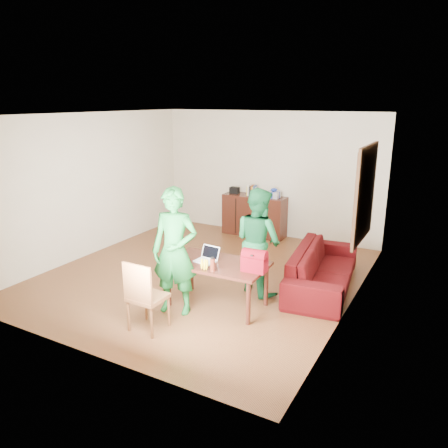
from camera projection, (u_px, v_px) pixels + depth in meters
The scene contains 10 objects.
room at pixel (207, 200), 7.31m from camera, with size 5.20×5.70×2.90m.
table at pixel (217, 268), 6.29m from camera, with size 1.45×0.85×0.67m.
chair at pixel (148, 310), 5.70m from camera, with size 0.44×0.42×0.97m.
person_near at pixel (175, 251), 6.03m from camera, with size 0.66×0.43×1.80m, color #145C22.
person_far at pixel (258, 241), 6.71m from camera, with size 0.81×0.63×1.66m, color #13592D.
laptop at pixel (205, 259), 6.28m from camera, with size 0.31×0.23×0.21m.
bananas at pixel (204, 267), 6.00m from camera, with size 0.16×0.10×0.06m, color gold, non-canonical shape.
bottle at pixel (213, 264), 5.93m from camera, with size 0.07×0.07×0.20m, color #582114.
red_bag at pixel (254, 263), 5.92m from camera, with size 0.34×0.19×0.25m, color maroon.
sofa at pixel (323, 268), 6.98m from camera, with size 2.21×0.87×0.65m, color #3A0712.
Camera 1 is at (3.69, -6.00, 2.93)m, focal length 35.00 mm.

